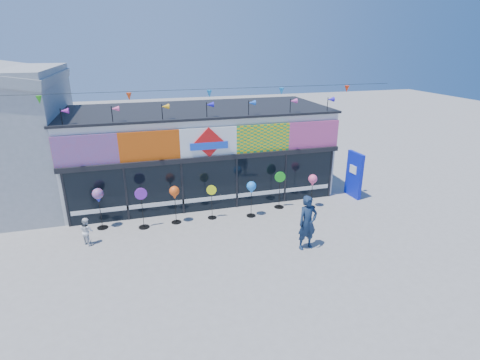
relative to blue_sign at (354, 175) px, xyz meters
name	(u,v)px	position (x,y,z in m)	size (l,w,h in m)	color
ground	(230,248)	(-6.91, -3.11, -1.10)	(80.00, 80.00, 0.00)	gray
kite_shop	(199,151)	(-6.91, 2.83, 0.95)	(16.00, 5.70, 5.31)	silver
blue_sign	(354,175)	(0.00, 0.00, 0.00)	(0.24, 1.10, 2.18)	#0C1CB9
spinner_0	(98,197)	(-11.43, -0.22, 0.26)	(0.43, 0.43, 1.70)	black
spinner_1	(142,207)	(-9.83, -0.62, -0.20)	(0.48, 0.43, 1.70)	black
spinner_2	(175,194)	(-8.53, -0.53, 0.19)	(0.41, 0.41, 1.60)	black
spinner_3	(212,201)	(-7.01, -0.52, -0.31)	(0.41, 0.38, 1.48)	black
spinner_4	(251,189)	(-5.37, -0.78, 0.16)	(0.40, 0.40, 1.57)	black
spinner_5	(280,189)	(-3.89, -0.27, -0.20)	(0.47, 0.43, 1.69)	black
spinner_6	(313,181)	(-2.50, -0.66, 0.15)	(0.39, 0.39, 1.56)	black
adult_man	(307,223)	(-4.26, -3.86, -0.09)	(0.73, 0.48, 2.01)	#142540
child	(87,231)	(-11.86, -1.39, -0.57)	(0.51, 0.29, 1.05)	white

